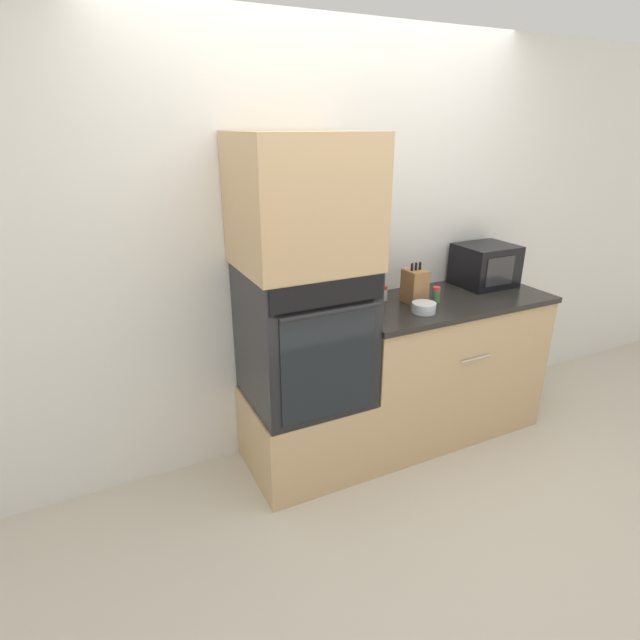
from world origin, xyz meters
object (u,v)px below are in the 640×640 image
object	(u,v)px
knife_block	(415,286)
condiment_jar_mid	(436,295)
microwave	(485,265)
wall_oven	(304,335)
condiment_jar_back	(384,293)
bowl	(424,308)
condiment_jar_far	(369,300)
condiment_jar_near	(361,289)

from	to	relation	value
knife_block	condiment_jar_mid	distance (m)	0.15
microwave	wall_oven	bearing A→B (deg)	-175.05
knife_block	condiment_jar_back	bearing A→B (deg)	140.66
bowl	condiment_jar_back	bearing A→B (deg)	107.54
knife_block	condiment_jar_far	world-z (taller)	knife_block
condiment_jar_near	wall_oven	bearing A→B (deg)	-153.41
wall_oven	condiment_jar_near	world-z (taller)	wall_oven
wall_oven	condiment_jar_far	xyz separation A→B (m)	(0.44, 0.06, 0.12)
condiment_jar_back	condiment_jar_far	bearing A→B (deg)	-151.42
bowl	condiment_jar_back	distance (m)	0.30
microwave	bowl	size ratio (longest dim) A/B	2.62
condiment_jar_far	condiment_jar_back	distance (m)	0.18
condiment_jar_back	condiment_jar_mid	bearing A→B (deg)	-33.32
wall_oven	condiment_jar_back	xyz separation A→B (m)	(0.61, 0.14, 0.11)
bowl	condiment_jar_back	world-z (taller)	condiment_jar_back
wall_oven	knife_block	distance (m)	0.77
bowl	condiment_jar_near	xyz separation A→B (m)	(-0.19, 0.40, 0.02)
wall_oven	knife_block	bearing A→B (deg)	2.06
wall_oven	bowl	size ratio (longest dim) A/B	5.59
condiment_jar_far	bowl	bearing A→B (deg)	-38.03
wall_oven	microwave	size ratio (longest dim) A/B	2.13
condiment_jar_back	bowl	bearing A→B (deg)	-72.46
microwave	condiment_jar_mid	xyz separation A→B (m)	(-0.52, -0.15, -0.09)
wall_oven	condiment_jar_back	bearing A→B (deg)	13.28
knife_block	condiment_jar_back	xyz separation A→B (m)	(-0.14, 0.12, -0.06)
wall_oven	condiment_jar_near	distance (m)	0.58
knife_block	bowl	xyz separation A→B (m)	(-0.05, -0.17, -0.07)
microwave	condiment_jar_mid	world-z (taller)	microwave
wall_oven	bowl	distance (m)	0.72
microwave	condiment_jar_near	xyz separation A→B (m)	(-0.88, 0.13, -0.09)
condiment_jar_mid	condiment_jar_back	bearing A→B (deg)	146.68
microwave	bowl	xyz separation A→B (m)	(-0.69, -0.26, -0.11)
wall_oven	knife_block	xyz separation A→B (m)	(0.75, 0.03, 0.17)
wall_oven	bowl	xyz separation A→B (m)	(0.70, -0.14, 0.10)
knife_block	condiment_jar_near	world-z (taller)	knife_block
microwave	condiment_jar_far	distance (m)	0.95
bowl	condiment_jar_back	size ratio (longest dim) A/B	1.54
microwave	condiment_jar_near	world-z (taller)	microwave
bowl	condiment_jar_mid	distance (m)	0.21
microwave	condiment_jar_far	bearing A→B (deg)	-176.05
knife_block	condiment_jar_mid	xyz separation A→B (m)	(0.12, -0.06, -0.06)
bowl	microwave	bearing A→B (deg)	20.70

